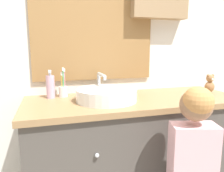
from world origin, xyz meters
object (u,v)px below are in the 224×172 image
at_px(sink_basin, 107,94).
at_px(toothbrush_holder, 63,90).
at_px(child_figure, 192,166).
at_px(soap_dispenser, 50,86).
at_px(teddy_bear, 210,84).

xyz_separation_m(sink_basin, toothbrush_holder, (-0.25, 0.19, 0.01)).
bearing_deg(child_figure, toothbrush_holder, 132.89).
height_order(sink_basin, soap_dispenser, soap_dispenser).
height_order(soap_dispenser, child_figure, soap_dispenser).
bearing_deg(sink_basin, soap_dispenser, 152.88).
distance_m(sink_basin, soap_dispenser, 0.38).
distance_m(sink_basin, child_figure, 0.63).
distance_m(sink_basin, teddy_bear, 0.81).
xyz_separation_m(toothbrush_holder, teddy_bear, (1.07, -0.15, 0.02)).
distance_m(soap_dispenser, child_figure, 0.97).
relative_size(soap_dispenser, teddy_bear, 1.37).
distance_m(sink_basin, toothbrush_holder, 0.32).
bearing_deg(teddy_bear, soap_dispenser, 173.29).
bearing_deg(teddy_bear, sink_basin, -177.33).
relative_size(toothbrush_holder, child_figure, 0.21).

